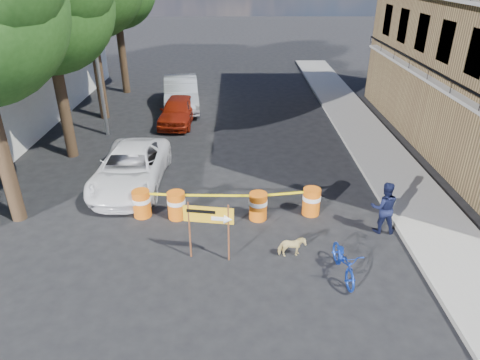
{
  "coord_description": "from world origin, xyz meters",
  "views": [
    {
      "loc": [
        0.14,
        -9.67,
        7.28
      ],
      "look_at": [
        0.24,
        2.1,
        1.3
      ],
      "focal_mm": 32.0,
      "sensor_mm": 36.0,
      "label": 1
    }
  ],
  "objects_px": {
    "suv_white": "(131,168)",
    "sedan_silver": "(181,93)",
    "barrel_far_right": "(311,201)",
    "detour_sign": "(215,220)",
    "dog": "(292,247)",
    "barrel_far_left": "(142,203)",
    "bicycle": "(346,247)",
    "sedan_red": "(178,110)",
    "barrel_mid_left": "(177,205)",
    "pedestrian": "(384,208)",
    "barrel_mid_right": "(258,206)"
  },
  "relations": [
    {
      "from": "barrel_mid_right",
      "to": "detour_sign",
      "type": "relative_size",
      "value": 0.52
    },
    {
      "from": "dog",
      "to": "suv_white",
      "type": "height_order",
      "value": "suv_white"
    },
    {
      "from": "detour_sign",
      "to": "dog",
      "type": "distance_m",
      "value": 2.3
    },
    {
      "from": "bicycle",
      "to": "dog",
      "type": "relative_size",
      "value": 2.37
    },
    {
      "from": "bicycle",
      "to": "barrel_mid_left",
      "type": "bearing_deg",
      "value": 143.95
    },
    {
      "from": "barrel_far_left",
      "to": "detour_sign",
      "type": "distance_m",
      "value": 3.44
    },
    {
      "from": "dog",
      "to": "sedan_silver",
      "type": "xyz_separation_m",
      "value": [
        -4.59,
        13.76,
        0.54
      ]
    },
    {
      "from": "detour_sign",
      "to": "suv_white",
      "type": "relative_size",
      "value": 0.35
    },
    {
      "from": "barrel_far_left",
      "to": "barrel_far_right",
      "type": "relative_size",
      "value": 1.0
    },
    {
      "from": "barrel_mid_right",
      "to": "dog",
      "type": "relative_size",
      "value": 1.22
    },
    {
      "from": "barrel_mid_left",
      "to": "barrel_far_right",
      "type": "distance_m",
      "value": 4.31
    },
    {
      "from": "sedan_silver",
      "to": "barrel_far_left",
      "type": "bearing_deg",
      "value": -97.22
    },
    {
      "from": "bicycle",
      "to": "sedan_red",
      "type": "distance_m",
      "value": 13.24
    },
    {
      "from": "barrel_far_left",
      "to": "sedan_red",
      "type": "xyz_separation_m",
      "value": [
        0.09,
        8.96,
        0.2
      ]
    },
    {
      "from": "bicycle",
      "to": "suv_white",
      "type": "height_order",
      "value": "bicycle"
    },
    {
      "from": "detour_sign",
      "to": "sedan_silver",
      "type": "relative_size",
      "value": 0.34
    },
    {
      "from": "sedan_red",
      "to": "sedan_silver",
      "type": "bearing_deg",
      "value": 96.79
    },
    {
      "from": "barrel_mid_right",
      "to": "detour_sign",
      "type": "distance_m",
      "value": 2.56
    },
    {
      "from": "barrel_far_right",
      "to": "barrel_far_left",
      "type": "bearing_deg",
      "value": -179.11
    },
    {
      "from": "detour_sign",
      "to": "sedan_red",
      "type": "bearing_deg",
      "value": 110.21
    },
    {
      "from": "detour_sign",
      "to": "bicycle",
      "type": "bearing_deg",
      "value": -3.63
    },
    {
      "from": "dog",
      "to": "sedan_silver",
      "type": "height_order",
      "value": "sedan_silver"
    },
    {
      "from": "bicycle",
      "to": "suv_white",
      "type": "relative_size",
      "value": 0.35
    },
    {
      "from": "bicycle",
      "to": "sedan_silver",
      "type": "relative_size",
      "value": 0.34
    },
    {
      "from": "barrel_far_right",
      "to": "barrel_mid_left",
      "type": "bearing_deg",
      "value": -177.32
    },
    {
      "from": "dog",
      "to": "suv_white",
      "type": "distance_m",
      "value": 6.88
    },
    {
      "from": "barrel_far_left",
      "to": "sedan_red",
      "type": "distance_m",
      "value": 8.96
    },
    {
      "from": "barrel_mid_right",
      "to": "bicycle",
      "type": "height_order",
      "value": "bicycle"
    },
    {
      "from": "barrel_far_left",
      "to": "suv_white",
      "type": "height_order",
      "value": "suv_white"
    },
    {
      "from": "barrel_mid_right",
      "to": "barrel_far_left",
      "type": "bearing_deg",
      "value": 177.06
    },
    {
      "from": "barrel_mid_right",
      "to": "sedan_silver",
      "type": "bearing_deg",
      "value": 107.69
    },
    {
      "from": "barrel_far_right",
      "to": "sedan_red",
      "type": "distance_m",
      "value": 10.36
    },
    {
      "from": "barrel_mid_left",
      "to": "sedan_red",
      "type": "relative_size",
      "value": 0.23
    },
    {
      "from": "barrel_mid_left",
      "to": "dog",
      "type": "height_order",
      "value": "barrel_mid_left"
    },
    {
      "from": "barrel_far_right",
      "to": "dog",
      "type": "bearing_deg",
      "value": -111.38
    },
    {
      "from": "barrel_far_left",
      "to": "pedestrian",
      "type": "bearing_deg",
      "value": -7.21
    },
    {
      "from": "bicycle",
      "to": "dog",
      "type": "distance_m",
      "value": 1.59
    },
    {
      "from": "barrel_mid_left",
      "to": "detour_sign",
      "type": "xyz_separation_m",
      "value": [
        1.32,
        -2.16,
        0.8
      ]
    },
    {
      "from": "detour_sign",
      "to": "dog",
      "type": "relative_size",
      "value": 2.36
    },
    {
      "from": "barrel_far_right",
      "to": "detour_sign",
      "type": "relative_size",
      "value": 0.52
    },
    {
      "from": "suv_white",
      "to": "sedan_silver",
      "type": "height_order",
      "value": "sedan_silver"
    },
    {
      "from": "barrel_far_left",
      "to": "bicycle",
      "type": "xyz_separation_m",
      "value": [
        5.79,
        -2.99,
        0.4
      ]
    },
    {
      "from": "barrel_far_right",
      "to": "suv_white",
      "type": "xyz_separation_m",
      "value": [
        -6.22,
        2.07,
        0.22
      ]
    },
    {
      "from": "detour_sign",
      "to": "sedan_red",
      "type": "distance_m",
      "value": 11.5
    },
    {
      "from": "barrel_mid_left",
      "to": "pedestrian",
      "type": "height_order",
      "value": "pedestrian"
    },
    {
      "from": "dog",
      "to": "sedan_red",
      "type": "xyz_separation_m",
      "value": [
        -4.46,
        11.14,
        0.36
      ]
    },
    {
      "from": "barrel_mid_left",
      "to": "sedan_red",
      "type": "bearing_deg",
      "value": 96.53
    },
    {
      "from": "barrel_mid_right",
      "to": "detour_sign",
      "type": "bearing_deg",
      "value": -121.02
    },
    {
      "from": "barrel_far_right",
      "to": "sedan_red",
      "type": "bearing_deg",
      "value": 121.03
    },
    {
      "from": "suv_white",
      "to": "sedan_silver",
      "type": "relative_size",
      "value": 0.96
    }
  ]
}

